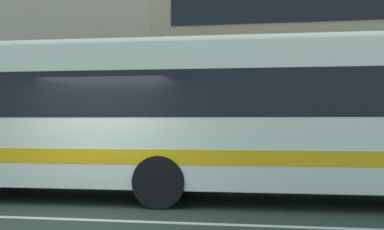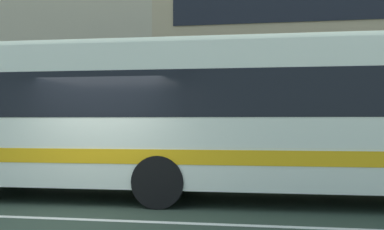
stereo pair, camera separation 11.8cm
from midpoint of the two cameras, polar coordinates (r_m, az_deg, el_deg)
The scene contains 3 objects.
ground_plane at distance 8.45m, azimuth -13.50°, elevation -11.95°, with size 160.00×160.00×0.00m, color #2C3B2E.
lane_centre_line at distance 8.45m, azimuth -13.50°, elevation -11.93°, with size 60.00×0.16×0.01m, color silver.
transit_bus at distance 10.12m, azimuth 1.89°, elevation 0.14°, with size 11.86×2.78×3.27m.
Camera 2 is at (3.33, -7.60, 1.64)m, focal length 44.90 mm.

